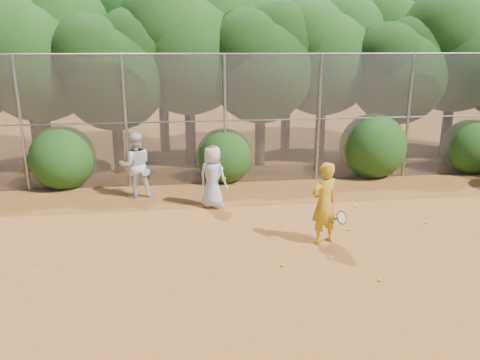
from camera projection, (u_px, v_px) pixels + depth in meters
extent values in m
plane|color=#925321|center=(306.00, 265.00, 9.42)|extent=(80.00, 80.00, 0.00)
cylinder|color=gray|center=(21.00, 125.00, 13.68)|extent=(0.09, 0.09, 4.00)
cylinder|color=gray|center=(126.00, 123.00, 14.06)|extent=(0.09, 0.09, 4.00)
cylinder|color=gray|center=(225.00, 121.00, 14.44)|extent=(0.09, 0.09, 4.00)
cylinder|color=gray|center=(319.00, 119.00, 14.83)|extent=(0.09, 0.09, 4.00)
cylinder|color=gray|center=(408.00, 117.00, 15.21)|extent=(0.09, 0.09, 4.00)
cylinder|color=gray|center=(257.00, 54.00, 14.01)|extent=(20.00, 0.05, 0.05)
cylinder|color=gray|center=(257.00, 120.00, 14.57)|extent=(20.00, 0.04, 0.04)
cube|color=slate|center=(257.00, 120.00, 14.57)|extent=(20.00, 0.02, 4.00)
cylinder|color=black|center=(46.00, 134.00, 16.26)|extent=(0.38, 0.38, 2.52)
sphere|color=#184110|center=(38.00, 61.00, 15.57)|extent=(4.03, 4.03, 4.03)
sphere|color=#184110|center=(63.00, 30.00, 15.78)|extent=(3.23, 3.23, 3.23)
sphere|color=#184110|center=(9.00, 36.00, 14.97)|extent=(3.02, 3.02, 3.02)
cylinder|color=black|center=(118.00, 141.00, 15.97)|extent=(0.36, 0.36, 2.17)
sphere|color=black|center=(113.00, 78.00, 15.37)|extent=(3.47, 3.47, 3.47)
sphere|color=black|center=(134.00, 50.00, 15.55)|extent=(2.78, 2.78, 2.78)
sphere|color=black|center=(91.00, 56.00, 14.85)|extent=(2.60, 2.60, 2.60)
cylinder|color=black|center=(190.00, 128.00, 17.17)|extent=(0.39, 0.39, 2.66)
sphere|color=#184110|center=(188.00, 54.00, 16.44)|extent=(4.26, 4.26, 4.26)
sphere|color=#184110|center=(211.00, 23.00, 16.66)|extent=(3.40, 3.40, 3.40)
sphere|color=#184110|center=(165.00, 28.00, 15.80)|extent=(3.19, 3.19, 3.19)
cylinder|color=black|center=(260.00, 134.00, 16.97)|extent=(0.37, 0.37, 2.27)
sphere|color=black|center=(261.00, 71.00, 16.35)|extent=(3.64, 3.64, 3.64)
sphere|color=black|center=(280.00, 44.00, 16.53)|extent=(2.91, 2.91, 2.91)
sphere|color=black|center=(244.00, 50.00, 15.80)|extent=(2.73, 2.73, 2.73)
cylinder|color=black|center=(320.00, 126.00, 18.03)|extent=(0.38, 0.38, 2.45)
sphere|color=#184110|center=(323.00, 62.00, 17.36)|extent=(3.92, 3.92, 3.92)
sphere|color=#184110|center=(342.00, 35.00, 17.55)|extent=(3.14, 3.14, 3.14)
sphere|color=#184110|center=(308.00, 40.00, 16.77)|extent=(2.94, 2.94, 2.94)
cylinder|color=black|center=(393.00, 134.00, 17.44)|extent=(0.36, 0.36, 2.10)
sphere|color=black|center=(398.00, 78.00, 16.87)|extent=(3.36, 3.36, 3.36)
sphere|color=black|center=(413.00, 54.00, 17.04)|extent=(2.69, 2.69, 2.69)
sphere|color=black|center=(387.00, 59.00, 16.37)|extent=(2.52, 2.52, 2.52)
cylinder|color=black|center=(447.00, 123.00, 18.27)|extent=(0.39, 0.39, 2.59)
sphere|color=#184110|center=(456.00, 56.00, 17.56)|extent=(4.14, 4.14, 4.14)
sphere|color=#184110|center=(473.00, 28.00, 17.77)|extent=(3.32, 3.32, 3.32)
sphere|color=#184110|center=(445.00, 33.00, 16.94)|extent=(3.11, 3.11, 3.11)
cylinder|color=black|center=(35.00, 123.00, 18.31)|extent=(0.39, 0.39, 2.62)
sphere|color=#184110|center=(27.00, 55.00, 17.59)|extent=(4.20, 4.20, 4.20)
sphere|color=#184110|center=(50.00, 26.00, 17.80)|extent=(3.36, 3.36, 3.36)
sphere|color=#184110|center=(0.00, 31.00, 16.96)|extent=(3.15, 3.15, 3.15)
cylinder|color=black|center=(164.00, 117.00, 19.11)|extent=(0.40, 0.40, 2.80)
sphere|color=#184110|center=(161.00, 48.00, 18.35)|extent=(4.48, 4.48, 4.48)
sphere|color=#184110|center=(183.00, 18.00, 18.58)|extent=(3.58, 3.58, 3.58)
sphere|color=#184110|center=(138.00, 23.00, 17.68)|extent=(3.36, 3.36, 3.36)
cylinder|color=black|center=(286.00, 120.00, 19.41)|extent=(0.38, 0.38, 2.52)
sphere|color=#184110|center=(287.00, 58.00, 18.72)|extent=(4.03, 4.03, 4.03)
sphere|color=#184110|center=(305.00, 32.00, 18.93)|extent=(3.23, 3.23, 3.23)
sphere|color=#184110|center=(272.00, 37.00, 18.12)|extent=(3.02, 3.02, 3.02)
cylinder|color=black|center=(383.00, 113.00, 20.53)|extent=(0.40, 0.40, 2.73)
sphere|color=#184110|center=(388.00, 50.00, 19.78)|extent=(4.37, 4.37, 4.37)
sphere|color=#184110|center=(405.00, 23.00, 20.00)|extent=(3.49, 3.49, 3.49)
sphere|color=#184110|center=(376.00, 28.00, 19.13)|extent=(3.28, 3.28, 3.28)
sphere|color=#184110|center=(63.00, 155.00, 14.37)|extent=(2.00, 2.00, 2.00)
sphere|color=#184110|center=(224.00, 153.00, 15.04)|extent=(1.80, 1.80, 1.80)
sphere|color=#184110|center=(373.00, 143.00, 15.62)|extent=(2.20, 2.20, 2.20)
sphere|color=#184110|center=(469.00, 145.00, 16.11)|extent=(1.90, 1.90, 1.90)
imported|color=#C49317|center=(324.00, 203.00, 10.23)|extent=(0.80, 0.67, 1.85)
torus|color=black|center=(342.00, 218.00, 10.16)|extent=(0.34, 0.28, 0.29)
cylinder|color=black|center=(335.00, 219.00, 10.34)|extent=(0.16, 0.25, 0.15)
imported|color=silver|center=(213.00, 177.00, 12.55)|extent=(0.98, 0.93, 1.69)
ellipsoid|color=red|center=(212.00, 148.00, 12.32)|extent=(0.22, 0.22, 0.13)
sphere|color=#C6E329|center=(225.00, 179.00, 12.40)|extent=(0.07, 0.07, 0.07)
imported|color=silver|center=(136.00, 165.00, 13.42)|extent=(1.02, 0.85, 1.89)
torus|color=black|center=(146.00, 172.00, 13.21)|extent=(0.36, 0.31, 0.23)
cylinder|color=black|center=(148.00, 176.00, 13.40)|extent=(0.09, 0.22, 0.23)
sphere|color=#C6E329|center=(349.00, 229.00, 11.14)|extent=(0.07, 0.07, 0.07)
sphere|color=#C6E329|center=(426.00, 223.00, 11.55)|extent=(0.07, 0.07, 0.07)
sphere|color=#C6E329|center=(380.00, 280.00, 8.75)|extent=(0.07, 0.07, 0.07)
sphere|color=#C6E329|center=(282.00, 265.00, 9.34)|extent=(0.07, 0.07, 0.07)
sphere|color=#C6E329|center=(356.00, 206.00, 12.72)|extent=(0.07, 0.07, 0.07)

